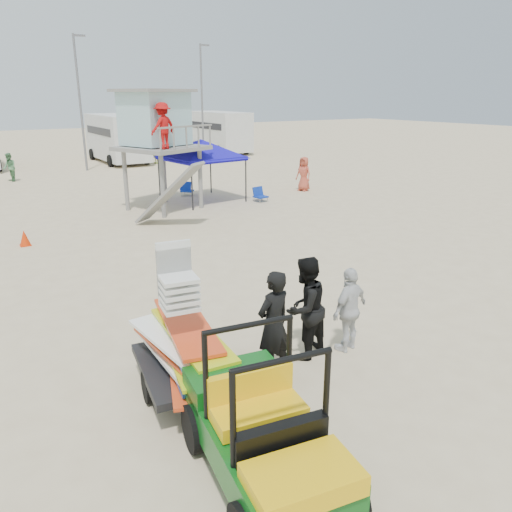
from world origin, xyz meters
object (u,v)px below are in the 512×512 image
utility_cart (264,422)px  man_left (273,325)px  surf_trailer (182,342)px  lifeguard_tower (157,123)px  canopy_blue (201,143)px

utility_cart → man_left: 2.54m
surf_trailer → man_left: size_ratio=1.34×
lifeguard_tower → canopy_blue: (2.21, 0.58, -0.91)m
lifeguard_tower → canopy_blue: lifeguard_tower is taller
man_left → canopy_blue: (5.60, 13.91, 1.64)m
surf_trailer → lifeguard_tower: (4.91, 13.02, 2.59)m
utility_cart → canopy_blue: (7.12, 15.94, 1.68)m
utility_cart → lifeguard_tower: lifeguard_tower is taller
surf_trailer → canopy_blue: bearing=62.4°
surf_trailer → man_left: surf_trailer is taller
canopy_blue → lifeguard_tower: bearing=-165.2°
man_left → lifeguard_tower: 13.98m
man_left → canopy_blue: canopy_blue is taller
canopy_blue → man_left: bearing=-111.9°
surf_trailer → canopy_blue: size_ratio=0.78×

